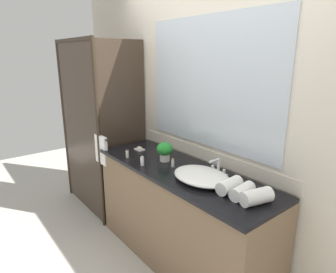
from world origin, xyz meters
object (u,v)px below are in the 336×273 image
soap_dish (139,149)px  rolled_towel_far_edge (229,186)px  faucet (218,169)px  amenity_bottle_body_wash (127,153)px  rolled_towel_near_edge (256,197)px  amenity_bottle_shampoo (142,161)px  amenity_bottle_conditioner (173,163)px  rolled_towel_middle (242,191)px  sink_basin (201,176)px  potted_plant (165,150)px

soap_dish → rolled_towel_far_edge: bearing=-0.9°
faucet → rolled_towel_far_edge: 0.31m
amenity_bottle_body_wash → rolled_towel_near_edge: size_ratio=0.40×
amenity_bottle_shampoo → rolled_towel_near_edge: bearing=11.1°
faucet → amenity_bottle_conditioner: 0.39m
rolled_towel_near_edge → rolled_towel_middle: 0.11m
soap_dish → rolled_towel_near_edge: (1.39, -0.02, 0.04)m
sink_basin → soap_dish: 0.91m
potted_plant → amenity_bottle_body_wash: potted_plant is taller
rolled_towel_near_edge → rolled_towel_far_edge: size_ratio=1.03×
sink_basin → potted_plant: (-0.51, 0.04, 0.07)m
faucet → amenity_bottle_shampoo: 0.65m
soap_dish → amenity_bottle_conditioner: (0.56, -0.03, 0.02)m
rolled_towel_far_edge → rolled_towel_middle: bearing=1.7°
amenity_bottle_shampoo → rolled_towel_middle: size_ratio=0.43×
potted_plant → soap_dish: potted_plant is taller
potted_plant → rolled_towel_middle: 0.88m
rolled_towel_near_edge → amenity_bottle_body_wash: bearing=-171.3°
faucet → rolled_towel_middle: 0.41m
potted_plant → rolled_towel_near_edge: bearing=-1.4°
amenity_bottle_body_wash → rolled_towel_middle: 1.18m
potted_plant → soap_dish: 0.41m
rolled_towel_near_edge → rolled_towel_far_edge: bearing=-179.6°
potted_plant → rolled_towel_far_edge: (0.77, -0.03, -0.05)m
soap_dish → rolled_towel_middle: size_ratio=0.51×
faucet → rolled_towel_middle: size_ratio=0.86×
soap_dish → faucet: bearing=9.4°
soap_dish → amenity_bottle_conditioner: bearing=-2.7°
rolled_towel_middle → amenity_bottle_body_wash: bearing=-170.4°
soap_dish → amenity_bottle_body_wash: (0.12, -0.21, 0.03)m
soap_dish → amenity_bottle_shampoo: amenity_bottle_shampoo is taller
potted_plant → rolled_towel_middle: size_ratio=0.88×
potted_plant → amenity_bottle_conditioner: 0.17m
amenity_bottle_conditioner → amenity_bottle_shampoo: size_ratio=0.87×
sink_basin → soap_dish: bearing=178.1°
soap_dish → amenity_bottle_body_wash: size_ratio=1.19×
sink_basin → rolled_towel_near_edge: bearing=1.8°
amenity_bottle_body_wash → rolled_towel_far_edge: size_ratio=0.41×
sink_basin → amenity_bottle_conditioner: 0.35m
soap_dish → rolled_towel_near_edge: rolled_towel_near_edge is taller
amenity_bottle_shampoo → rolled_towel_middle: rolled_towel_middle is taller
sink_basin → rolled_towel_far_edge: rolled_towel_far_edge is taller
faucet → amenity_bottle_shampoo: size_ratio=2.01×
sink_basin → rolled_towel_near_edge: size_ratio=2.28×
faucet → amenity_bottle_body_wash: faucet is taller
sink_basin → faucet: size_ratio=2.80×
rolled_towel_far_edge → amenity_bottle_shampoo: bearing=-166.1°
amenity_bottle_body_wash → rolled_towel_far_edge: rolled_towel_far_edge is taller
potted_plant → soap_dish: (-0.41, -0.01, -0.09)m
potted_plant → rolled_towel_middle: potted_plant is taller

